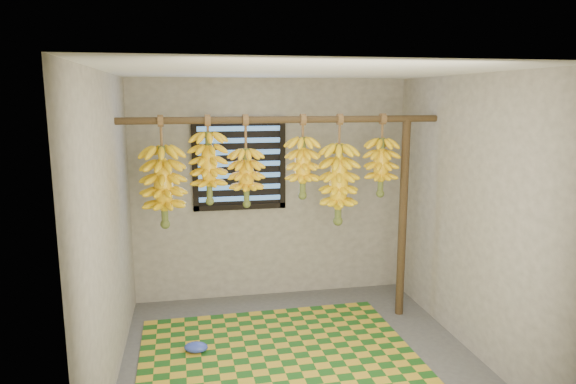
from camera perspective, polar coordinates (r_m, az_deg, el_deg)
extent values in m
cube|color=#4D4D4D|center=(4.63, 1.37, -17.98)|extent=(3.00, 3.00, 0.01)
cube|color=silver|center=(4.08, 1.53, 13.31)|extent=(3.00, 3.00, 0.01)
cube|color=slate|center=(5.64, -1.87, 0.24)|extent=(3.00, 0.01, 2.40)
cube|color=slate|center=(4.15, -19.36, -4.13)|extent=(0.01, 3.00, 2.40)
cube|color=slate|center=(4.75, 19.49, -2.33)|extent=(0.01, 3.00, 2.40)
cube|color=black|center=(5.53, -5.43, 3.13)|extent=(1.00, 0.04, 1.00)
cylinder|color=#49341E|center=(4.76, -0.35, 8.04)|extent=(3.00, 0.06, 0.06)
cylinder|color=#49341E|center=(5.26, 12.63, -3.00)|extent=(0.08, 0.08, 2.00)
cube|color=#1B5418|center=(4.66, -1.09, -17.66)|extent=(2.39, 1.93, 0.01)
ellipsoid|color=#3247BC|center=(4.75, -10.18, -16.62)|extent=(0.24, 0.19, 0.09)
cylinder|color=brown|center=(4.69, -13.91, 6.33)|extent=(0.02, 0.02, 0.28)
cylinder|color=#4C5923|center=(4.74, -13.67, 0.81)|extent=(0.06, 0.06, 0.69)
cylinder|color=brown|center=(4.69, -8.91, 7.26)|extent=(0.02, 0.02, 0.16)
cylinder|color=#4C5923|center=(4.72, -8.79, 2.90)|extent=(0.06, 0.06, 0.62)
cylinder|color=brown|center=(4.72, -4.73, 6.42)|extent=(0.02, 0.02, 0.32)
cylinder|color=#4C5923|center=(4.76, -4.66, 1.87)|extent=(0.05, 0.05, 0.50)
cylinder|color=brown|center=(4.80, 1.66, 7.09)|extent=(0.02, 0.02, 0.22)
cylinder|color=#4C5923|center=(4.83, 1.64, 2.97)|extent=(0.06, 0.06, 0.54)
cylinder|color=brown|center=(4.89, 5.74, 6.66)|extent=(0.02, 0.02, 0.30)
cylinder|color=#4C5923|center=(4.95, 5.64, 1.08)|extent=(0.07, 0.07, 0.73)
cylinder|color=brown|center=(5.03, 10.44, 6.96)|extent=(0.02, 0.02, 0.24)
cylinder|color=#4C5923|center=(5.07, 10.31, 2.96)|extent=(0.06, 0.06, 0.52)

